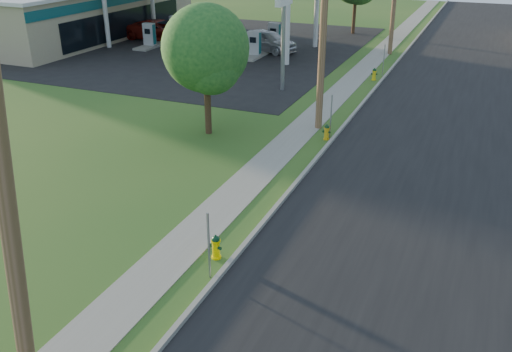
{
  "coord_description": "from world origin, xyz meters",
  "views": [
    {
      "loc": [
        6.23,
        -6.63,
        8.73
      ],
      "look_at": [
        0.0,
        8.0,
        1.4
      ],
      "focal_mm": 38.0,
      "sensor_mm": 36.0,
      "label": 1
    }
  ],
  "objects_px": {
    "fuel_pump_se": "(274,38)",
    "car_silver": "(267,40)",
    "fuel_pump_sw": "(176,30)",
    "hydrant_near": "(216,247)",
    "utility_pole_mid": "(324,21)",
    "fuel_pump_nw": "(150,38)",
    "hydrant_far": "(374,74)",
    "utility_pole_near": "(5,193)",
    "hydrant_mid": "(327,132)",
    "fuel_pump_ne": "(254,47)",
    "car_red": "(160,30)",
    "tree_verge": "(207,52)"
  },
  "relations": [
    {
      "from": "hydrant_mid",
      "to": "utility_pole_mid",
      "type": "bearing_deg",
      "value": 120.46
    },
    {
      "from": "fuel_pump_se",
      "to": "hydrant_near",
      "type": "bearing_deg",
      "value": -71.84
    },
    {
      "from": "utility_pole_near",
      "to": "hydrant_mid",
      "type": "xyz_separation_m",
      "value": [
        0.78,
        16.67,
        -4.45
      ]
    },
    {
      "from": "tree_verge",
      "to": "hydrant_near",
      "type": "bearing_deg",
      "value": -61.51
    },
    {
      "from": "fuel_pump_se",
      "to": "hydrant_near",
      "type": "height_order",
      "value": "fuel_pump_se"
    },
    {
      "from": "utility_pole_near",
      "to": "fuel_pump_se",
      "type": "xyz_separation_m",
      "value": [
        -8.9,
        35.0,
        -4.08
      ]
    },
    {
      "from": "fuel_pump_se",
      "to": "tree_verge",
      "type": "relative_size",
      "value": 0.55
    },
    {
      "from": "fuel_pump_nw",
      "to": "tree_verge",
      "type": "distance_m",
      "value": 20.95
    },
    {
      "from": "hydrant_far",
      "to": "utility_pole_near",
      "type": "bearing_deg",
      "value": -91.18
    },
    {
      "from": "utility_pole_mid",
      "to": "fuel_pump_sw",
      "type": "xyz_separation_m",
      "value": [
        -17.9,
        17.0,
        -4.23
      ]
    },
    {
      "from": "utility_pole_mid",
      "to": "fuel_pump_sw",
      "type": "bearing_deg",
      "value": 136.48
    },
    {
      "from": "hydrant_mid",
      "to": "hydrant_far",
      "type": "distance_m",
      "value": 11.24
    },
    {
      "from": "fuel_pump_nw",
      "to": "fuel_pump_se",
      "type": "relative_size",
      "value": 1.0
    },
    {
      "from": "fuel_pump_nw",
      "to": "fuel_pump_se",
      "type": "distance_m",
      "value": 9.85
    },
    {
      "from": "hydrant_mid",
      "to": "fuel_pump_sw",
      "type": "bearing_deg",
      "value": 135.55
    },
    {
      "from": "utility_pole_near",
      "to": "hydrant_near",
      "type": "bearing_deg",
      "value": 84.66
    },
    {
      "from": "hydrant_mid",
      "to": "fuel_pump_se",
      "type": "bearing_deg",
      "value": 117.84
    },
    {
      "from": "fuel_pump_se",
      "to": "car_silver",
      "type": "xyz_separation_m",
      "value": [
        0.1,
        -1.72,
        0.11
      ]
    },
    {
      "from": "hydrant_near",
      "to": "car_red",
      "type": "distance_m",
      "value": 33.99
    },
    {
      "from": "fuel_pump_se",
      "to": "hydrant_far",
      "type": "relative_size",
      "value": 4.14
    },
    {
      "from": "utility_pole_mid",
      "to": "fuel_pump_nw",
      "type": "distance_m",
      "value": 22.52
    },
    {
      "from": "hydrant_mid",
      "to": "car_red",
      "type": "bearing_deg",
      "value": 138.55
    },
    {
      "from": "utility_pole_mid",
      "to": "fuel_pump_nw",
      "type": "height_order",
      "value": "utility_pole_mid"
    },
    {
      "from": "utility_pole_mid",
      "to": "fuel_pump_se",
      "type": "xyz_separation_m",
      "value": [
        -8.9,
        17.0,
        -4.23
      ]
    },
    {
      "from": "tree_verge",
      "to": "car_silver",
      "type": "xyz_separation_m",
      "value": [
        -4.4,
        18.0,
        -2.93
      ]
    },
    {
      "from": "tree_verge",
      "to": "car_red",
      "type": "bearing_deg",
      "value": 127.65
    },
    {
      "from": "fuel_pump_ne",
      "to": "fuel_pump_se",
      "type": "xyz_separation_m",
      "value": [
        0.0,
        4.0,
        0.0
      ]
    },
    {
      "from": "utility_pole_mid",
      "to": "tree_verge",
      "type": "bearing_deg",
      "value": -148.14
    },
    {
      "from": "fuel_pump_se",
      "to": "hydrant_far",
      "type": "height_order",
      "value": "fuel_pump_se"
    },
    {
      "from": "hydrant_far",
      "to": "car_red",
      "type": "distance_m",
      "value": 20.37
    },
    {
      "from": "fuel_pump_ne",
      "to": "fuel_pump_sw",
      "type": "distance_m",
      "value": 9.85
    },
    {
      "from": "fuel_pump_sw",
      "to": "hydrant_near",
      "type": "distance_m",
      "value": 34.28
    },
    {
      "from": "hydrant_mid",
      "to": "car_red",
      "type": "xyz_separation_m",
      "value": [
        -19.64,
        17.34,
        0.47
      ]
    },
    {
      "from": "hydrant_near",
      "to": "car_silver",
      "type": "bearing_deg",
      "value": 109.04
    },
    {
      "from": "fuel_pump_sw",
      "to": "car_red",
      "type": "distance_m",
      "value": 1.38
    },
    {
      "from": "fuel_pump_se",
      "to": "car_silver",
      "type": "relative_size",
      "value": 0.65
    },
    {
      "from": "fuel_pump_se",
      "to": "hydrant_mid",
      "type": "distance_m",
      "value": 20.73
    },
    {
      "from": "utility_pole_mid",
      "to": "hydrant_mid",
      "type": "relative_size",
      "value": 13.5
    },
    {
      "from": "utility_pole_near",
      "to": "utility_pole_mid",
      "type": "distance_m",
      "value": 18.0
    },
    {
      "from": "utility_pole_near",
      "to": "car_red",
      "type": "distance_m",
      "value": 39.09
    },
    {
      "from": "fuel_pump_nw",
      "to": "hydrant_mid",
      "type": "relative_size",
      "value": 4.41
    },
    {
      "from": "fuel_pump_nw",
      "to": "utility_pole_mid",
      "type": "bearing_deg",
      "value": -35.99
    },
    {
      "from": "car_silver",
      "to": "fuel_pump_sw",
      "type": "bearing_deg",
      "value": 98.39
    },
    {
      "from": "utility_pole_near",
      "to": "fuel_pump_se",
      "type": "relative_size",
      "value": 2.96
    },
    {
      "from": "fuel_pump_nw",
      "to": "fuel_pump_ne",
      "type": "bearing_deg",
      "value": 0.0
    },
    {
      "from": "hydrant_near",
      "to": "hydrant_mid",
      "type": "distance_m",
      "value": 10.55
    },
    {
      "from": "hydrant_mid",
      "to": "hydrant_far",
      "type": "relative_size",
      "value": 0.94
    },
    {
      "from": "fuel_pump_nw",
      "to": "fuel_pump_ne",
      "type": "relative_size",
      "value": 1.0
    },
    {
      "from": "fuel_pump_nw",
      "to": "fuel_pump_se",
      "type": "bearing_deg",
      "value": 23.96
    },
    {
      "from": "fuel_pump_ne",
      "to": "tree_verge",
      "type": "distance_m",
      "value": 16.64
    }
  ]
}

